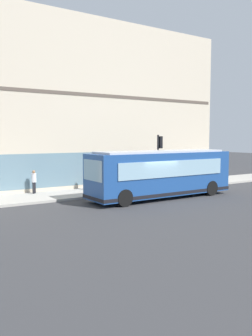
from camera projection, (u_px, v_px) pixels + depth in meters
ground at (153, 200)px, 21.96m from camera, size 120.00×120.00×0.00m
sidewalk_curb at (117, 190)px, 25.67m from camera, size 3.62×40.00×0.15m
building_corner at (81, 108)px, 30.19m from camera, size 8.49×22.35×12.85m
city_bus_nearside at (161, 174)px, 22.70m from camera, size 2.76×10.09×3.07m
traffic_light_near_corner at (159, 151)px, 26.01m from camera, size 0.32×0.49×3.95m
fire_hydrant at (117, 186)px, 24.56m from camera, size 0.35×0.35×0.74m
pedestrian_walking_along_curb at (137, 177)px, 25.51m from camera, size 0.32×0.32×1.60m
pedestrian_by_light_pole at (34, 180)px, 23.57m from camera, size 0.32×0.32×1.57m
pedestrian_near_hydrant at (89, 177)px, 25.20m from camera, size 0.32×0.32×1.59m
pedestrian_near_building_entrance at (177, 171)px, 29.68m from camera, size 0.32×0.32×1.62m
newspaper_vending_box at (161, 179)px, 28.24m from camera, size 0.44×0.42×0.90m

